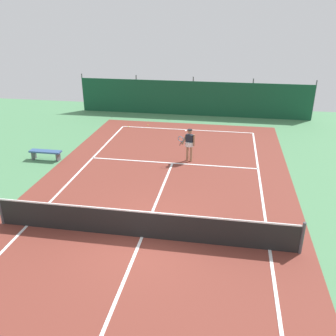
{
  "coord_description": "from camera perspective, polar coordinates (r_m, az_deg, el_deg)",
  "views": [
    {
      "loc": [
        2.54,
        -9.77,
        6.9
      ],
      "look_at": [
        0.23,
        3.77,
        0.9
      ],
      "focal_mm": 38.72,
      "sensor_mm": 36.0,
      "label": 1
    }
  ],
  "objects": [
    {
      "name": "ground_plane",
      "position": [
        12.23,
        -4.12,
        -10.82
      ],
      "size": [
        36.0,
        36.0,
        0.0
      ],
      "primitive_type": "plane",
      "color": "#4C8456"
    },
    {
      "name": "court_surface",
      "position": [
        12.22,
        -4.12,
        -10.81
      ],
      "size": [
        11.02,
        26.6,
        0.01
      ],
      "color": "brown",
      "rests_on": "ground"
    },
    {
      "name": "tennis_net",
      "position": [
        11.95,
        -4.19,
        -8.8
      ],
      "size": [
        10.12,
        0.1,
        1.1
      ],
      "color": "black",
      "rests_on": "ground"
    },
    {
      "name": "tennis_ball_midcourt",
      "position": [
        23.51,
        -6.27,
        6.48
      ],
      "size": [
        0.07,
        0.07,
        0.07
      ],
      "primitive_type": "sphere",
      "color": "#CCDB33",
      "rests_on": "ground"
    },
    {
      "name": "courtside_bench",
      "position": [
        19.04,
        -18.72,
        2.27
      ],
      "size": [
        1.6,
        0.4,
        0.49
      ],
      "color": "#335184",
      "rests_on": "ground"
    },
    {
      "name": "back_fence",
      "position": [
        26.53,
        3.99,
        9.96
      ],
      "size": [
        16.3,
        0.98,
        2.7
      ],
      "color": "#14472D",
      "rests_on": "ground"
    },
    {
      "name": "tennis_ball_near_player",
      "position": [
        23.74,
        -3.19,
        6.76
      ],
      "size": [
        0.07,
        0.07,
        0.07
      ],
      "primitive_type": "sphere",
      "color": "#CCDB33",
      "rests_on": "ground"
    },
    {
      "name": "tennis_player",
      "position": [
        17.72,
        3.37,
        3.99
      ],
      "size": [
        0.82,
        0.67,
        1.64
      ],
      "rotation": [
        0.0,
        0.0,
        2.85
      ],
      "color": "#9E7051",
      "rests_on": "ground"
    },
    {
      "name": "parked_car",
      "position": [
        28.21,
        5.3,
        11.1
      ],
      "size": [
        2.42,
        4.4,
        1.68
      ],
      "rotation": [
        0.0,
        0.0,
        0.13
      ],
      "color": "black",
      "rests_on": "ground"
    }
  ]
}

